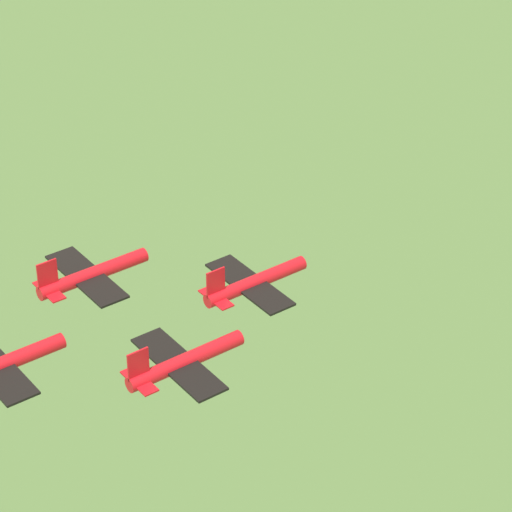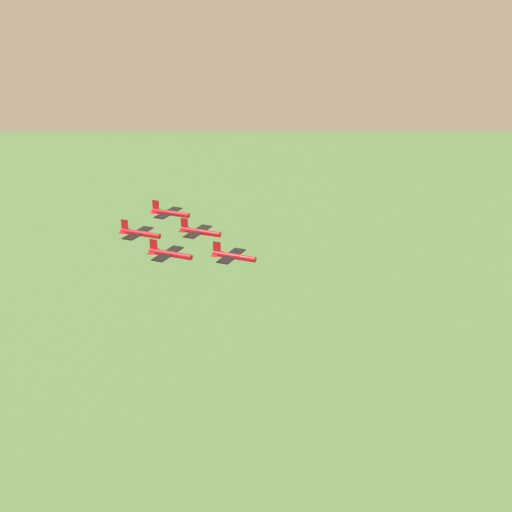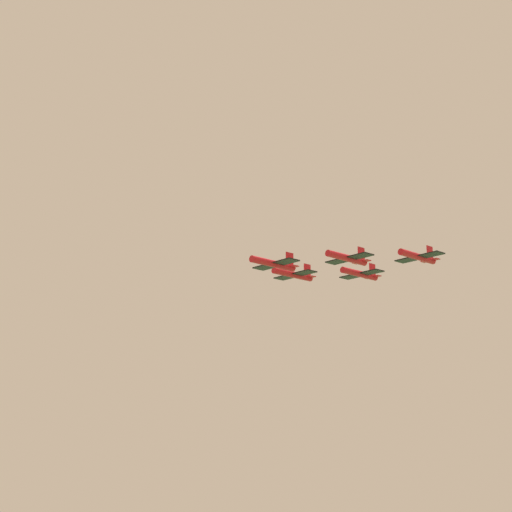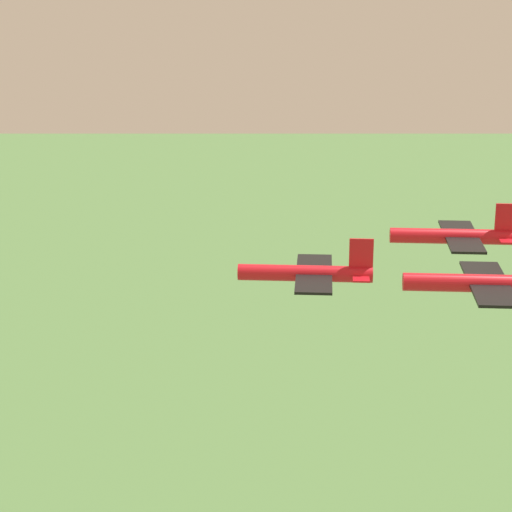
% 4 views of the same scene
% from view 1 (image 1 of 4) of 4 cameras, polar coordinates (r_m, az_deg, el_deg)
% --- Properties ---
extents(jet_0, '(8.59, 8.39, 2.95)m').
position_cam_1_polar(jet_0, '(89.50, -0.18, -1.26)').
color(jet_0, red).
extents(jet_1, '(8.59, 8.39, 2.95)m').
position_cam_1_polar(jet_1, '(88.43, -7.86, -0.88)').
color(jet_1, red).
extents(jet_2, '(8.59, 8.39, 2.95)m').
position_cam_1_polar(jet_2, '(80.18, -3.53, -5.01)').
color(jet_2, red).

